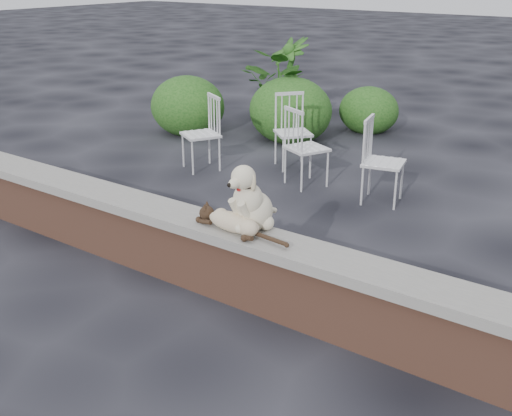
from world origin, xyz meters
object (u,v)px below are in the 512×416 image
Objects in this scene: chair_a at (293,132)px; cat at (234,221)px; potted_plant_a at (281,91)px; potted_plant_b at (289,79)px; chair_c at (307,147)px; chair_b at (201,133)px; chair_e at (384,161)px; dog at (254,195)px.

cat is at bearing -114.40° from chair_a.
potted_plant_b is (-0.40, 0.83, 0.03)m from potted_plant_a.
chair_a and chair_c have the same top height.
potted_plant_b reaches higher than chair_c.
potted_plant_b is (-2.98, 5.41, 0.01)m from cat.
chair_a is 1.00× the size of chair_b.
cat is 2.65m from chair_e.
chair_a is 0.70× the size of potted_plant_b.
potted_plant_a is at bearing 40.66° from chair_e.
chair_a is 1.00× the size of chair_e.
dog reaches higher than cat.
chair_e is at bearing -42.68° from potted_plant_b.
chair_b is at bearing 83.07° from chair_e.
potted_plant_b reaches higher than chair_a.
chair_c is at bearing 118.89° from cat.
chair_e is at bearing 35.19° from chair_b.
chair_b is at bearing 143.63° from cat.
chair_a is 0.73× the size of potted_plant_a.
chair_c is 0.70× the size of potted_plant_b.
chair_e reaches higher than cat.
dog is at bearing -13.14° from chair_b.
potted_plant_a is (-2.61, 1.94, 0.18)m from chair_e.
dog is 5.18m from potted_plant_a.
cat is 1.08× the size of chair_c.
potted_plant_b reaches higher than chair_b.
cat is 1.08× the size of chair_e.
chair_e is 1.00× the size of chair_c.
potted_plant_b reaches higher than cat.
dog is 0.40× the size of potted_plant_b.
chair_a is at bearing 126.23° from dog.
chair_a and chair_b have the same top height.
chair_b is (-2.37, 2.40, -0.20)m from cat.
potted_plant_a reaches higher than dog.
chair_c is at bearing -49.88° from potted_plant_a.
chair_c is 1.00× the size of chair_b.
potted_plant_b reaches higher than potted_plant_a.
potted_plant_a reaches higher than cat.
cat is (-0.08, -0.15, -0.18)m from dog.
chair_c is 0.73× the size of potted_plant_a.
chair_e is 3.25m from potted_plant_a.
dog reaches higher than chair_b.
chair_b is at bearing 35.23° from chair_c.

